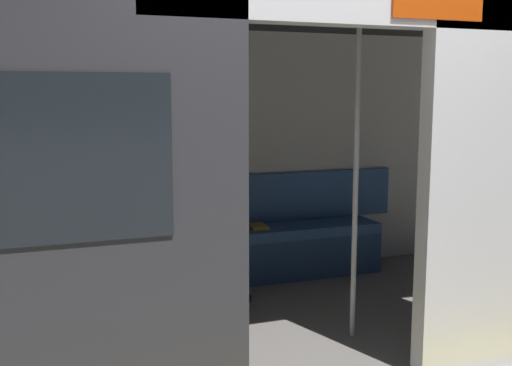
# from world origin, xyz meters

# --- Properties ---
(train_car) EXTENTS (6.40, 2.54, 2.31)m
(train_car) POSITION_xyz_m (0.08, -1.12, 1.52)
(train_car) COLOR silver
(train_car) RESTS_ON ground_plane
(bench_seat) EXTENTS (2.89, 0.44, 0.47)m
(bench_seat) POSITION_xyz_m (0.00, -2.03, 0.36)
(bench_seat) COLOR #38609E
(bench_seat) RESTS_ON ground_plane
(person_seated) EXTENTS (0.55, 0.68, 1.19)m
(person_seated) POSITION_xyz_m (0.11, -1.98, 0.68)
(person_seated) COLOR #CC5933
(person_seated) RESTS_ON ground_plane
(handbag) EXTENTS (0.26, 0.15, 0.17)m
(handbag) POSITION_xyz_m (0.46, -2.11, 0.55)
(handbag) COLOR #262D4C
(handbag) RESTS_ON bench_seat
(book) EXTENTS (0.16, 0.23, 0.03)m
(book) POSITION_xyz_m (-0.31, -2.08, 0.48)
(book) COLOR gold
(book) RESTS_ON bench_seat
(grab_pole_door) EXTENTS (0.04, 0.04, 2.17)m
(grab_pole_door) POSITION_xyz_m (0.47, -0.49, 1.09)
(grab_pole_door) COLOR silver
(grab_pole_door) RESTS_ON ground_plane
(grab_pole_far) EXTENTS (0.04, 0.04, 2.17)m
(grab_pole_far) POSITION_xyz_m (-0.47, -0.64, 1.09)
(grab_pole_far) COLOR silver
(grab_pole_far) RESTS_ON ground_plane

